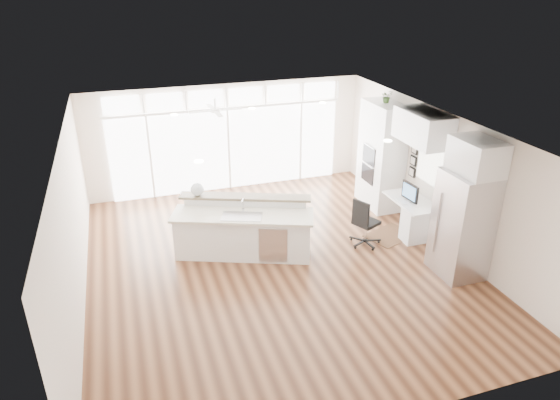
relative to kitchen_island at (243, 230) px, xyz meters
name	(u,v)px	position (x,y,z in m)	size (l,w,h in m)	color
floor	(276,263)	(0.51, -0.52, -0.55)	(7.00, 8.00, 0.02)	#472616
ceiling	(276,129)	(0.51, -0.52, 2.16)	(7.00, 8.00, 0.02)	silver
wall_back	(227,137)	(0.51, 3.48, 0.81)	(7.00, 0.04, 2.70)	#F1E2D1
wall_front	(383,339)	(0.51, -4.52, 0.81)	(7.00, 0.04, 2.70)	#F1E2D1
wall_left	(72,228)	(-2.99, -0.52, 0.81)	(0.04, 8.00, 2.70)	#F1E2D1
wall_right	(439,177)	(4.01, -0.52, 0.81)	(0.04, 8.00, 2.70)	#F1E2D1
glass_wall	(228,149)	(0.51, 3.42, 0.51)	(5.80, 0.06, 2.08)	silver
transom_row	(226,97)	(0.51, 3.42, 1.84)	(5.90, 0.06, 0.40)	silver
desk_window	(431,164)	(3.97, -0.22, 1.01)	(0.04, 0.85, 0.85)	white
ceiling_fan	(215,106)	(0.01, 2.28, 1.94)	(1.16, 1.16, 0.32)	white
recessed_lights	(272,127)	(0.51, -0.32, 2.14)	(3.40, 3.00, 0.02)	white
oven_cabinet	(381,156)	(3.68, 1.28, 0.71)	(0.64, 1.20, 2.50)	white
desk_nook	(410,216)	(3.64, -0.22, -0.16)	(0.72, 1.30, 0.76)	white
upper_cabinets	(423,127)	(3.68, -0.22, 1.81)	(0.64, 1.30, 0.64)	white
refrigerator	(462,225)	(3.62, -1.87, 0.46)	(0.76, 0.90, 2.00)	silver
fridge_cabinet	(477,156)	(3.68, -1.87, 1.76)	(0.64, 0.90, 0.60)	white
framed_photos	(413,161)	(3.97, 0.40, 0.86)	(0.06, 0.22, 0.80)	black
kitchen_island	(243,230)	(0.00, 0.00, 0.00)	(2.74, 1.03, 1.09)	white
rug	(390,235)	(3.17, -0.23, -0.54)	(0.98, 0.71, 0.01)	#341D10
office_chair	(366,222)	(2.49, -0.39, -0.03)	(0.54, 0.49, 1.03)	black
fishbowl	(197,189)	(-0.73, 0.72, 0.68)	(0.27, 0.27, 0.27)	silver
monitor	(410,192)	(3.56, -0.22, 0.43)	(0.08, 0.50, 0.42)	black
keyboard	(402,202)	(3.39, -0.22, 0.22)	(0.12, 0.32, 0.02)	silver
potted_plant	(387,98)	(3.68, 1.28, 2.07)	(0.25, 0.28, 0.22)	#375B27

